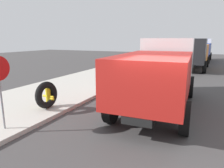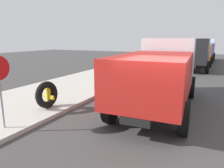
% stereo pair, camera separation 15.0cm
% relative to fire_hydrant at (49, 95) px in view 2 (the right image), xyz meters
% --- Properties ---
extents(ground_plane, '(80.00, 80.00, 0.00)m').
position_rel_fire_hydrant_xyz_m(ground_plane, '(-0.41, -4.89, -0.63)').
color(ground_plane, '#423F3F').
extents(sidewalk_curb, '(36.00, 5.00, 0.15)m').
position_rel_fire_hydrant_xyz_m(sidewalk_curb, '(-0.41, 1.61, -0.55)').
color(sidewalk_curb, '#BCB7AD').
rests_on(sidewalk_curb, ground).
extents(fire_hydrant, '(0.24, 0.54, 0.89)m').
position_rel_fire_hydrant_xyz_m(fire_hydrant, '(0.00, 0.00, 0.00)').
color(fire_hydrant, yellow).
rests_on(fire_hydrant, sidewalk_curb).
extents(loose_tire, '(1.13, 0.39, 1.13)m').
position_rel_fire_hydrant_xyz_m(loose_tire, '(-0.20, -0.09, 0.09)').
color(loose_tire, black).
rests_on(loose_tire, sidewalk_curb).
extents(dump_truck_red, '(7.12, 3.08, 3.00)m').
position_rel_fire_hydrant_xyz_m(dump_truck_red, '(2.45, -4.12, 0.98)').
color(dump_truck_red, red).
rests_on(dump_truck_red, ground).
extents(dump_truck_orange, '(7.08, 2.98, 3.00)m').
position_rel_fire_hydrant_xyz_m(dump_truck_orange, '(15.40, -4.54, 0.98)').
color(dump_truck_orange, orange).
rests_on(dump_truck_orange, ground).
extents(dump_truck_blue, '(7.09, 3.00, 3.00)m').
position_rel_fire_hydrant_xyz_m(dump_truck_blue, '(23.93, -4.82, 0.98)').
color(dump_truck_blue, '#1E3899').
rests_on(dump_truck_blue, ground).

